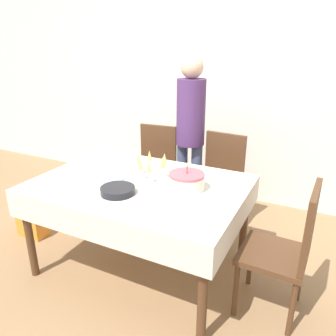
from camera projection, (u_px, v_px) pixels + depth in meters
ground_plane at (142, 265)px, 2.76m from camera, size 12.00×12.00×0.00m
wall_back at (216, 81)px, 3.69m from camera, size 8.00×0.05×2.70m
dining_table at (140, 194)px, 2.53m from camera, size 1.58×1.11×0.76m
dining_chair_far_left at (155, 168)px, 3.45m from camera, size 0.45×0.45×0.96m
dining_chair_far_right at (219, 179)px, 3.15m from camera, size 0.46×0.46×0.96m
dining_chair_right_end at (288, 247)px, 2.11m from camera, size 0.43×0.43×0.96m
birthday_cake at (187, 181)px, 2.36m from camera, size 0.26×0.26×0.20m
champagne_tray at (151, 168)px, 2.56m from camera, size 0.35×0.35×0.18m
plate_stack_main at (118, 190)px, 2.30m from camera, size 0.24×0.24×0.05m
cake_knife at (171, 201)px, 2.19m from camera, size 0.29×0.11×0.00m
fork_pile at (99, 188)px, 2.37m from camera, size 0.17×0.07×0.02m
napkin_pile at (112, 180)px, 2.52m from camera, size 0.15×0.15×0.01m
person_standing at (190, 125)px, 3.22m from camera, size 0.28×0.28×1.66m
gift_bag at (33, 224)px, 3.16m from camera, size 0.27×0.16×0.24m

